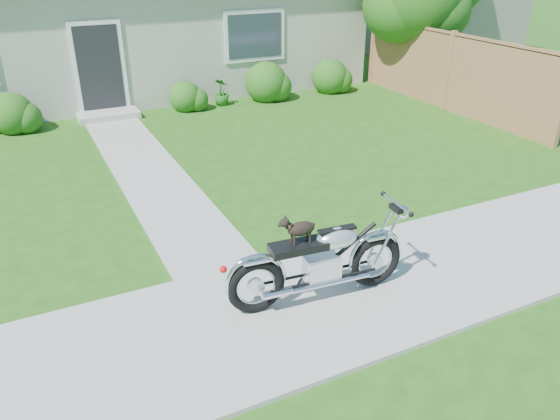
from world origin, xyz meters
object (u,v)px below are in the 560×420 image
at_px(house, 130,7).
at_px(potted_plant_right, 221,92).
at_px(motorcycle_with_dog, 322,260).
at_px(fence, 449,71).

bearing_deg(house, potted_plant_right, -68.56).
xyz_separation_m(house, potted_plant_right, (1.35, -3.44, -1.81)).
bearing_deg(motorcycle_with_dog, house, 92.25).
height_order(fence, potted_plant_right, fence).
bearing_deg(potted_plant_right, house, 111.44).
xyz_separation_m(fence, potted_plant_right, (-4.95, 2.80, -0.59)).
relative_size(house, motorcycle_with_dog, 5.67).
bearing_deg(motorcycle_with_dog, fence, 44.90).
height_order(house, potted_plant_right, house).
distance_m(house, motorcycle_with_dog, 12.11).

